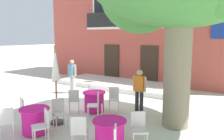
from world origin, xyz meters
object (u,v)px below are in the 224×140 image
Objects in this scene: cafe_chair_near_tree_3 at (114,97)px; cafe_chair_front_3 at (6,120)px; cafe_chair_front_0 at (43,124)px; pedestrian_near_entrance at (139,89)px; cafe_chair_front_2 at (26,110)px; cafe_table_near_tree at (94,101)px; cafe_chair_near_tree_2 at (95,104)px; cafe_chair_middle_1 at (106,118)px; pedestrian_mid_plaza at (72,74)px; ground_planter_left at (71,75)px; cafe_table_middle at (110,134)px; cafe_chair_middle_0 at (139,127)px; cafe_table_front at (35,120)px; cafe_chair_front_1 at (59,111)px; cafe_umbrella at (56,73)px; cafe_chair_near_tree_1 at (74,99)px; cafe_chair_middle_2 at (79,130)px; cafe_chair_near_tree_0 at (92,93)px.

cafe_chair_front_3 is (-1.22, -3.63, 0.00)m from cafe_chair_near_tree_3.
cafe_chair_front_0 is 0.55× the size of pedestrian_near_entrance.
pedestrian_near_entrance is at bearing 48.03° from cafe_chair_front_2.
cafe_chair_near_tree_2 reaches higher than cafe_table_near_tree.
cafe_chair_middle_1 is 5.35m from pedestrian_mid_plaza.
pedestrian_near_entrance reaches higher than ground_planter_left.
cafe_table_middle is at bearing 21.12° from cafe_chair_front_3.
cafe_chair_middle_1 is 1.73× the size of ground_planter_left.
cafe_chair_front_2 is 1.00× the size of cafe_chair_front_3.
cafe_table_middle is 0.77m from cafe_chair_middle_1.
cafe_chair_middle_0 is 3.06m from cafe_table_front.
pedestrian_mid_plaza reaches higher than cafe_chair_front_1.
cafe_chair_front_2 reaches higher than cafe_table_middle.
cafe_umbrella reaches higher than pedestrian_mid_plaza.
cafe_chair_near_tree_1 is at bearing 161.38° from cafe_chair_middle_0.
cafe_chair_near_tree_2 is 7.72m from ground_planter_left.
cafe_umbrella is at bearing 151.68° from cafe_chair_middle_2.
cafe_chair_near_tree_2 is 1.00× the size of cafe_chair_front_0.
cafe_chair_near_tree_2 is 2.40m from cafe_chair_middle_0.
cafe_chair_front_0 reaches higher than cafe_table_middle.
cafe_chair_middle_1 is 1.00× the size of cafe_chair_front_1.
cafe_chair_near_tree_2 is at bearing -96.31° from cafe_chair_near_tree_3.
cafe_umbrella is (-0.88, -2.08, 1.14)m from cafe_chair_near_tree_3.
cafe_chair_middle_1 and cafe_chair_front_1 have the same top height.
cafe_chair_near_tree_3 is at bearing -20.78° from pedestrian_mid_plaza.
cafe_chair_near_tree_0 and cafe_chair_front_1 have the same top height.
pedestrian_mid_plaza is at bearing -45.79° from ground_planter_left.
cafe_chair_near_tree_2 is at bearing -133.51° from pedestrian_near_entrance.
cafe_chair_near_tree_0 is 2.16m from pedestrian_near_entrance.
cafe_chair_near_tree_1 is 2.44m from pedestrian_near_entrance.
cafe_chair_near_tree_1 is 1.00× the size of cafe_chair_front_1.
cafe_chair_near_tree_0 is 1.00× the size of cafe_chair_middle_2.
cafe_chair_near_tree_2 is at bearing -1.61° from cafe_chair_near_tree_1.
cafe_table_near_tree is 2.84m from cafe_chair_front_0.
cafe_chair_middle_1 is at bearing -25.63° from cafe_chair_near_tree_1.
cafe_chair_near_tree_3 is 3.83m from cafe_chair_front_3.
cafe_chair_middle_2 is 1.10m from cafe_chair_front_0.
cafe_chair_middle_1 is (1.11, -0.98, 0.00)m from cafe_chair_near_tree_2.
cafe_chair_front_2 is (-0.46, -2.82, 0.00)m from cafe_chair_near_tree_0.
cafe_table_near_tree is at bearing 120.09° from cafe_chair_middle_2.
cafe_chair_middle_0 and cafe_chair_front_1 have the same top height.
cafe_table_middle is at bearing -38.85° from pedestrian_mid_plaza.
cafe_umbrella is (-0.71, 1.18, 1.14)m from cafe_chair_front_0.
cafe_chair_near_tree_3 is at bearing 67.04° from cafe_umbrella.
ground_planter_left is (-6.94, 6.04, -0.23)m from cafe_chair_middle_1.
cafe_chair_near_tree_3 and cafe_chair_middle_1 have the same top height.
cafe_table_near_tree is 0.77m from cafe_chair_near_tree_2.
pedestrian_mid_plaza reaches higher than cafe_table_front.
cafe_chair_near_tree_2 is 1.05× the size of cafe_table_middle.
ground_planter_left is at bearing 130.46° from cafe_chair_front_1.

